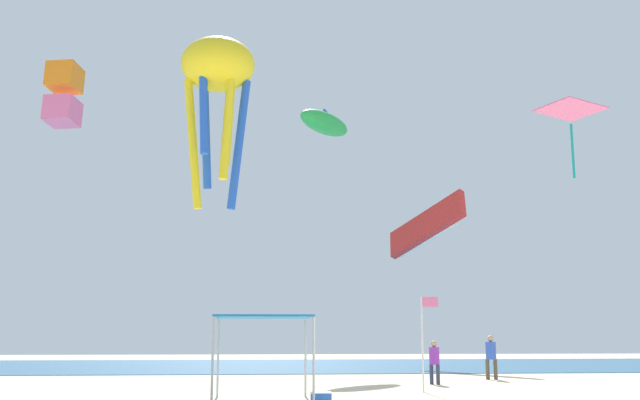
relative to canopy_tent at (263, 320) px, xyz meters
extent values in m
cube|color=#28608C|center=(2.77, 25.68, -2.33)|extent=(110.00, 21.89, 0.03)
cylinder|color=#B2B2B7|center=(-1.38, -1.64, -1.14)|extent=(0.07, 0.07, 2.41)
cylinder|color=#B2B2B7|center=(1.38, -1.64, -1.14)|extent=(0.07, 0.07, 2.41)
cylinder|color=#B2B2B7|center=(-1.38, 1.64, -1.14)|extent=(0.07, 0.07, 2.41)
cylinder|color=#B2B2B7|center=(1.38, 1.64, -1.14)|extent=(0.07, 0.07, 2.41)
cube|color=#1972B7|center=(0.00, 0.00, 0.09)|extent=(2.83, 3.35, 0.06)
cylinder|color=brown|center=(9.90, 9.94, -1.91)|extent=(0.17, 0.17, 0.86)
cylinder|color=brown|center=(10.23, 9.85, -1.91)|extent=(0.17, 0.17, 0.86)
cylinder|color=blue|center=(10.07, 9.90, -1.11)|extent=(0.45, 0.45, 0.75)
sphere|color=tan|center=(10.07, 9.90, -0.60)|extent=(0.28, 0.28, 0.28)
cylinder|color=#33384C|center=(6.72, 7.03, -1.96)|extent=(0.15, 0.15, 0.77)
cylinder|color=#33384C|center=(6.93, 6.82, -1.96)|extent=(0.15, 0.15, 0.77)
cylinder|color=purple|center=(6.82, 6.93, -1.24)|extent=(0.40, 0.40, 0.67)
sphere|color=tan|center=(6.82, 6.93, -0.78)|extent=(0.25, 0.25, 0.25)
cylinder|color=silver|center=(5.48, 3.04, -0.74)|extent=(0.06, 0.06, 3.21)
cube|color=pink|center=(5.78, 3.04, 0.69)|extent=(0.55, 0.02, 0.35)
cube|color=blue|center=(1.61, -1.29, -2.18)|extent=(0.56, 0.36, 0.32)
cube|color=white|center=(1.61, -1.29, -2.01)|extent=(0.57, 0.37, 0.03)
cube|color=pink|center=(9.94, 0.19, 6.84)|extent=(2.19, 2.19, 0.18)
cylinder|color=teal|center=(9.94, 0.19, 5.44)|extent=(0.10, 0.10, 1.80)
cube|color=orange|center=(-11.10, 18.59, 13.82)|extent=(1.95, 2.05, 1.57)
cube|color=pink|center=(-11.10, 18.59, 11.84)|extent=(1.95, 2.05, 1.57)
cube|color=red|center=(10.50, 23.24, 6.40)|extent=(3.97, 5.80, 3.96)
cube|color=white|center=(10.50, 23.24, 5.53)|extent=(3.04, 4.20, 2.20)
ellipsoid|color=green|center=(3.90, 21.64, 12.43)|extent=(4.19, 4.52, 1.53)
cone|color=blue|center=(3.90, 21.64, 13.16)|extent=(1.00, 1.00, 0.58)
ellipsoid|color=yellow|center=(-1.97, 8.05, 10.94)|extent=(4.28, 4.28, 2.26)
cylinder|color=yellow|center=(-1.50, 8.88, 8.50)|extent=(0.52, 0.65, 3.51)
cylinder|color=blue|center=(-2.46, 8.88, 7.98)|extent=(0.58, 0.74, 4.55)
cylinder|color=yellow|center=(-2.93, 8.05, 7.46)|extent=(0.90, 0.35, 5.58)
cylinder|color=blue|center=(-2.45, 7.22, 8.50)|extent=(0.52, 0.65, 3.51)
cylinder|color=yellow|center=(-1.49, 7.23, 7.98)|extent=(0.58, 0.74, 4.55)
cylinder|color=blue|center=(-1.02, 8.06, 7.46)|extent=(0.90, 0.35, 5.58)
camera|label=1|loc=(-0.29, -22.38, -0.44)|focal=41.70mm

